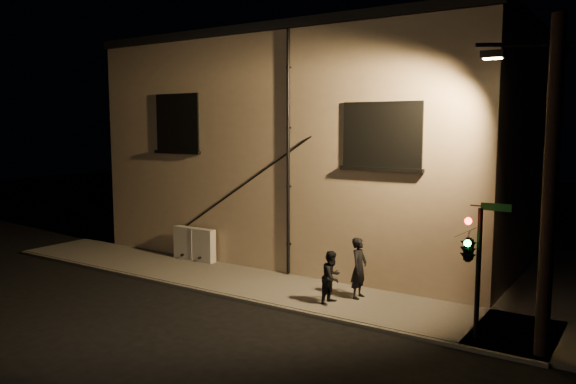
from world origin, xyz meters
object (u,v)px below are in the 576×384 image
Objects in this scene: utility_cabinet at (194,244)px; pedestrian_a at (359,268)px; pedestrian_b at (332,277)px; streetlamp_pole at (547,183)px; traffic_signal at (469,247)px.

pedestrian_a is (7.42, -0.84, 0.29)m from utility_cabinet.
streetlamp_pole reaches higher than pedestrian_b.
pedestrian_a is 0.24× the size of streetlamp_pole.
traffic_signal is (11.04, -2.25, 1.62)m from utility_cabinet.
streetlamp_pole is (5.69, -0.61, 3.13)m from pedestrian_b.
pedestrian_a is at bearing -23.59° from pedestrian_b.
pedestrian_a reaches higher than utility_cabinet.
streetlamp_pole is at bearing -93.04° from pedestrian_b.
pedestrian_b is 6.52m from streetlamp_pole.
utility_cabinet is at bearing 168.46° from traffic_signal.
streetlamp_pole reaches higher than traffic_signal.
traffic_signal is at bearing 177.71° from streetlamp_pole.
utility_cabinet is 1.04× the size of pedestrian_a.
streetlamp_pole is at bearing -2.29° from traffic_signal.
utility_cabinet is at bearing 81.80° from pedestrian_a.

